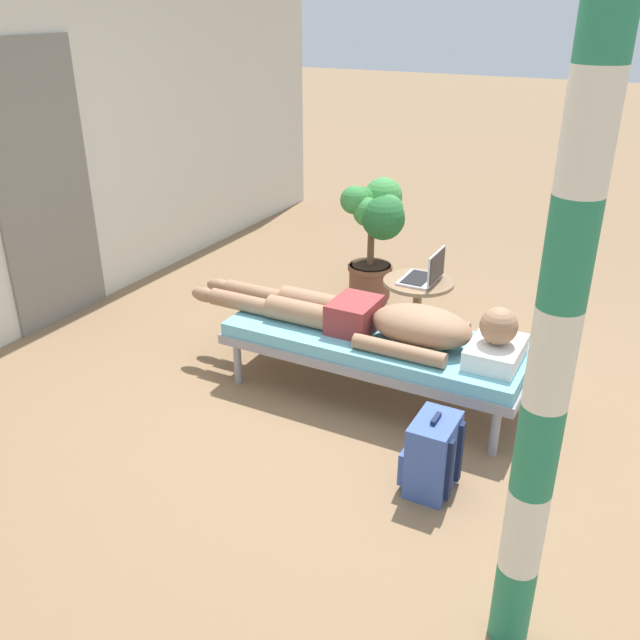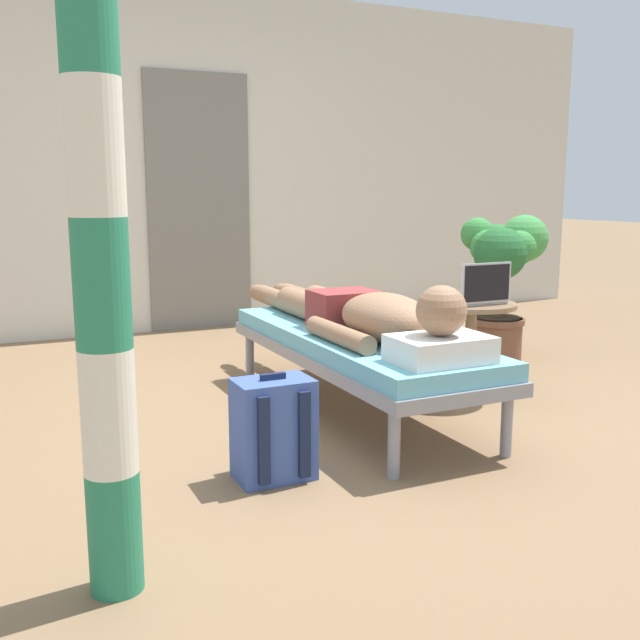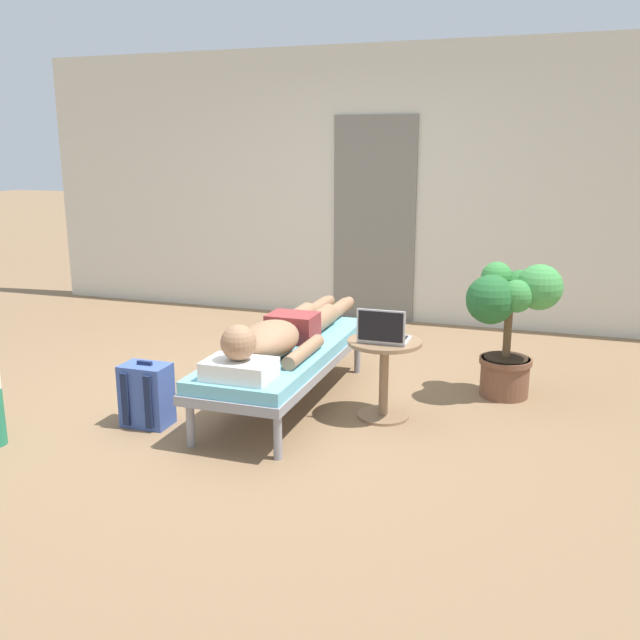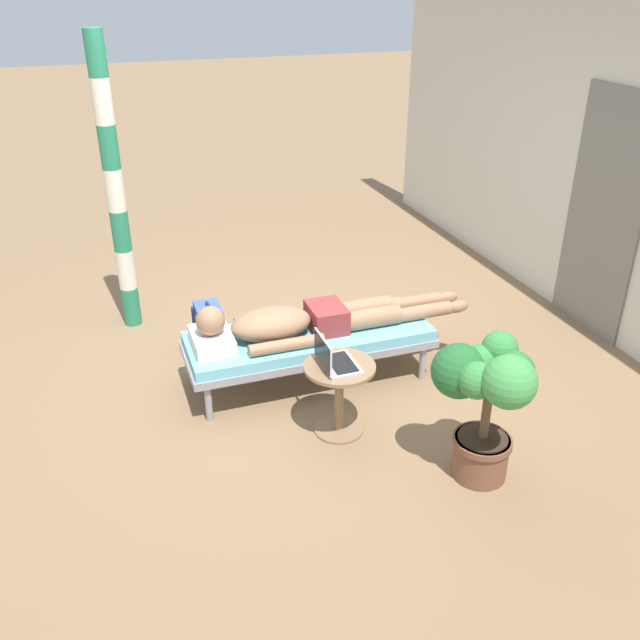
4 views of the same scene
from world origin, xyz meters
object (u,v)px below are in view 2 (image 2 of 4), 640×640
object	(u,v)px
potted_plant	(502,268)
porch_post	(94,148)
person_reclining	(362,314)
side_table	(471,333)
lounge_chair	(357,346)
laptop	(478,293)
backpack	(273,430)

from	to	relation	value
potted_plant	porch_post	xyz separation A→B (m)	(-2.82, -1.82, 0.61)
person_reclining	side_table	world-z (taller)	person_reclining
lounge_chair	potted_plant	xyz separation A→B (m)	(1.42, 0.63, 0.27)
lounge_chair	laptop	xyz separation A→B (m)	(0.69, -0.06, 0.24)
side_table	porch_post	world-z (taller)	porch_post
person_reclining	porch_post	xyz separation A→B (m)	(-1.41, -1.14, 0.71)
backpack	side_table	bearing A→B (deg)	23.52
person_reclining	laptop	size ratio (longest dim) A/B	7.00
backpack	potted_plant	bearing A→B (deg)	30.50
side_table	potted_plant	size ratio (longest dim) A/B	0.54
person_reclining	potted_plant	size ratio (longest dim) A/B	2.26
laptop	backpack	distance (m)	1.55
lounge_chair	side_table	distance (m)	0.69
lounge_chair	potted_plant	world-z (taller)	potted_plant
laptop	backpack	xyz separation A→B (m)	(-1.39, -0.56, -0.39)
potted_plant	backpack	bearing A→B (deg)	-149.50
side_table	person_reclining	bearing A→B (deg)	-177.26
porch_post	person_reclining	bearing A→B (deg)	39.12
lounge_chair	backpack	xyz separation A→B (m)	(-0.70, -0.62, -0.15)
person_reclining	backpack	xyz separation A→B (m)	(-0.70, -0.57, -0.32)
side_table	backpack	distance (m)	1.53
backpack	person_reclining	bearing A→B (deg)	39.24
laptop	potted_plant	bearing A→B (deg)	43.72
person_reclining	potted_plant	bearing A→B (deg)	25.46
backpack	potted_plant	xyz separation A→B (m)	(2.12, 1.25, 0.42)
laptop	lounge_chair	bearing A→B (deg)	174.66
lounge_chair	person_reclining	bearing A→B (deg)	-90.00
side_table	potted_plant	xyz separation A→B (m)	(0.72, 0.64, 0.26)
side_table	porch_post	distance (m)	2.56
side_table	porch_post	bearing A→B (deg)	-150.71
porch_post	potted_plant	bearing A→B (deg)	32.79
side_table	potted_plant	world-z (taller)	potted_plant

